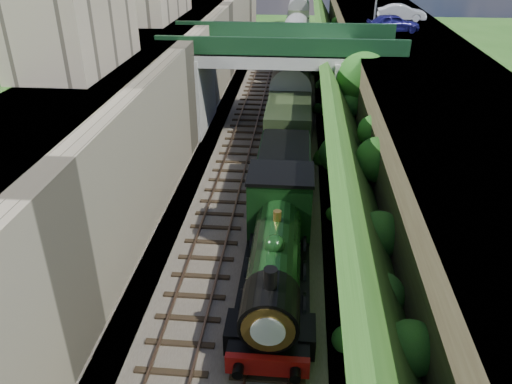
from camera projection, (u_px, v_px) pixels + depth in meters
trackbed at (270, 150)px, 33.43m from camera, size 10.00×90.00×0.20m
retaining_wall at (186, 99)px, 32.28m from camera, size 1.00×90.00×7.00m
street_plateau_left at (133, 97)px, 32.56m from camera, size 6.00×90.00×7.00m
street_plateau_right at (421, 111)px, 31.26m from camera, size 8.00×90.00×6.25m
embankment_slope at (351, 125)px, 30.13m from camera, size 4.68×90.00×6.48m
track_left at (240, 147)px, 33.53m from camera, size 2.50×90.00×0.20m
track_right at (288, 149)px, 33.27m from camera, size 2.50×90.00×0.20m
road_bridge at (288, 76)px, 35.02m from camera, size 16.00×6.40×7.25m
building_near at (73, 26)px, 24.75m from camera, size 4.00×8.00×4.00m
tree at (363, 79)px, 32.24m from camera, size 3.60×3.80×6.60m
car_blue at (393, 23)px, 37.76m from camera, size 4.20×2.39×1.35m
car_silver at (402, 13)px, 42.55m from camera, size 4.09×1.59×1.33m
locomotive at (276, 252)px, 19.79m from camera, size 3.10×10.22×3.83m
tender at (284, 177)px, 26.40m from camera, size 2.70×6.00×3.05m
coach_front at (291, 98)px, 37.28m from camera, size 2.90×18.00×3.70m
coach_middle at (296, 46)px, 53.83m from camera, size 2.90×18.00×3.70m
coach_rear at (299, 18)px, 70.37m from camera, size 2.90×18.00×3.70m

